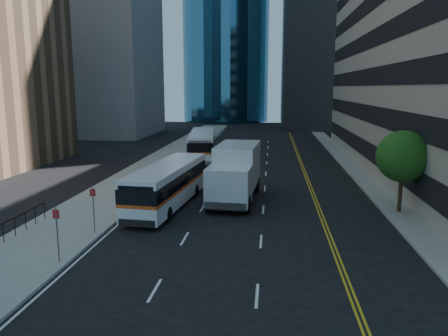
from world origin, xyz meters
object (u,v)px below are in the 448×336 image
object	(u,v)px
bus_rear	(202,144)
box_truck	(235,172)
street_tree	(403,156)
bus_front	(168,184)

from	to	relation	value
bus_rear	box_truck	distance (m)	18.03
street_tree	bus_rear	xyz separation A→B (m)	(-15.60, 19.59, -1.99)
box_truck	street_tree	bearing A→B (deg)	-8.47
street_tree	bus_front	size ratio (longest dim) A/B	0.46
bus_front	box_truck	size ratio (longest dim) A/B	1.35
street_tree	bus_rear	world-z (taller)	street_tree
bus_rear	box_truck	world-z (taller)	box_truck
box_truck	bus_front	bearing A→B (deg)	-149.56
bus_front	bus_rear	world-z (taller)	bus_rear
box_truck	bus_rear	bearing A→B (deg)	110.21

